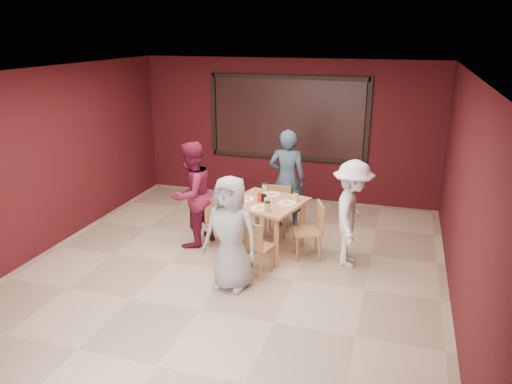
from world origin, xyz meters
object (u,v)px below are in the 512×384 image
(chair_left, at_px, (218,219))
(diner_back, at_px, (287,179))
(dining_table, at_px, (266,208))
(chair_front, at_px, (253,245))
(diner_right, at_px, (352,214))
(chair_back, at_px, (278,207))
(chair_right, at_px, (312,227))
(diner_front, at_px, (231,233))
(diner_left, at_px, (192,195))

(chair_left, height_order, diner_back, diner_back)
(dining_table, distance_m, diner_back, 1.11)
(chair_front, distance_m, diner_right, 1.51)
(dining_table, relative_size, diner_right, 0.81)
(chair_front, distance_m, diner_back, 1.99)
(chair_back, xyz_separation_m, diner_back, (0.07, 0.34, 0.41))
(chair_right, bearing_deg, diner_front, -125.32)
(dining_table, height_order, diner_right, diner_right)
(chair_left, relative_size, diner_front, 0.51)
(chair_right, bearing_deg, diner_left, -178.17)
(diner_left, bearing_deg, chair_left, 117.69)
(diner_back, relative_size, diner_left, 1.03)
(chair_left, distance_m, diner_right, 2.13)
(chair_front, relative_size, chair_back, 1.03)
(dining_table, xyz_separation_m, diner_front, (-0.13, -1.23, 0.06))
(diner_right, bearing_deg, chair_right, 84.41)
(chair_back, distance_m, diner_back, 0.53)
(diner_back, bearing_deg, diner_right, 134.10)
(chair_front, relative_size, diner_back, 0.48)
(dining_table, distance_m, chair_back, 0.81)
(chair_front, distance_m, diner_front, 0.52)
(dining_table, height_order, chair_back, dining_table)
(dining_table, bearing_deg, chair_right, -0.99)
(chair_front, xyz_separation_m, chair_right, (0.66, 0.84, 0.02))
(diner_front, height_order, diner_back, diner_back)
(chair_front, bearing_deg, diner_front, -117.93)
(chair_back, height_order, chair_left, chair_back)
(dining_table, relative_size, diner_front, 0.82)
(diner_front, bearing_deg, chair_front, 68.27)
(dining_table, bearing_deg, chair_left, 179.73)
(chair_front, bearing_deg, chair_back, 92.40)
(diner_right, bearing_deg, diner_left, 89.73)
(chair_back, relative_size, diner_left, 0.48)
(chair_left, distance_m, diner_front, 1.44)
(chair_front, height_order, diner_left, diner_left)
(diner_right, bearing_deg, diner_back, 46.37)
(diner_front, bearing_deg, diner_back, 91.26)
(diner_front, relative_size, diner_right, 0.99)
(dining_table, relative_size, chair_front, 1.52)
(chair_back, distance_m, diner_front, 2.02)
(chair_right, height_order, diner_back, diner_back)
(chair_back, bearing_deg, chair_left, -135.98)
(chair_back, bearing_deg, diner_front, -93.73)
(dining_table, bearing_deg, diner_front, -96.23)
(diner_back, relative_size, diner_right, 1.10)
(diner_left, bearing_deg, diner_right, 107.09)
(dining_table, distance_m, diner_right, 1.31)
(chair_front, relative_size, chair_right, 0.97)
(chair_right, xyz_separation_m, diner_front, (-0.86, -1.22, 0.29))
(chair_right, distance_m, diner_back, 1.35)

